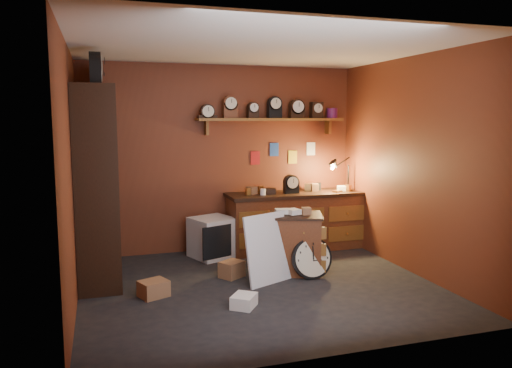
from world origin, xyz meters
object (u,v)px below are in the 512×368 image
at_px(shelving_unit, 94,175).
at_px(low_cabinet, 295,241).
at_px(big_round_clock, 312,258).
at_px(workbench, 297,217).

xyz_separation_m(shelving_unit, low_cabinet, (2.38, -0.59, -0.85)).
bearing_deg(big_round_clock, workbench, 75.40).
distance_m(shelving_unit, low_cabinet, 2.60).
relative_size(shelving_unit, low_cabinet, 3.08).
bearing_deg(workbench, shelving_unit, -170.13).
distance_m(workbench, big_round_clock, 1.43).
distance_m(shelving_unit, workbench, 2.99).
height_order(workbench, big_round_clock, workbench).
distance_m(shelving_unit, big_round_clock, 2.82).
bearing_deg(low_cabinet, big_round_clock, -49.92).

